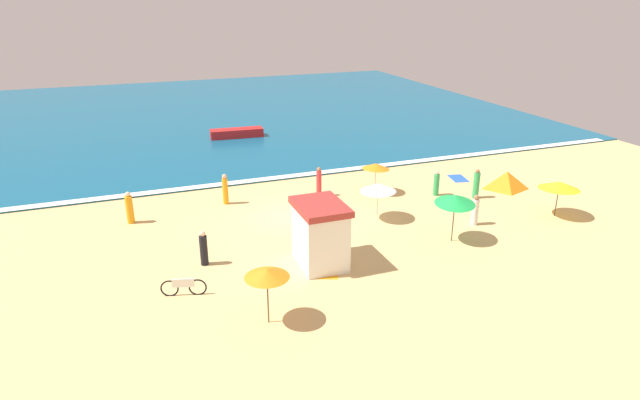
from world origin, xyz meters
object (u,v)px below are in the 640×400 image
Objects in this scene: parked_bicycle at (184,287)px; beachgoer_3 at (476,185)px; beach_umbrella_1 at (378,187)px; beachgoer_1 at (319,182)px; beach_umbrella_0 at (455,200)px; beachgoer_2 at (475,211)px; beach_umbrella_4 at (376,166)px; beachgoer_6 at (130,208)px; lifeguard_cabana at (320,234)px; beachgoer_0 at (225,189)px; beachgoer_5 at (436,184)px; beachgoer_4 at (204,249)px; small_boat_0 at (237,133)px; beach_umbrella_2 at (559,185)px; beach_tent at (506,180)px; beach_umbrella_3 at (267,273)px.

beachgoer_3 is (17.45, 5.10, 0.44)m from parked_bicycle.
beach_umbrella_1 reaches higher than beachgoer_1.
beach_umbrella_0 is 2.89m from beachgoer_2.
beach_umbrella_4 reaches higher than beachgoer_6.
beachgoer_6 is at bearing 134.49° from lifeguard_cabana.
lifeguard_cabana reaches higher than beachgoer_0.
beachgoer_0 is at bearing 105.59° from lifeguard_cabana.
parked_bicycle is at bearing -147.29° from beach_umbrella_4.
beach_umbrella_0 is 1.42× the size of parked_bicycle.
beach_umbrella_0 is 6.52m from beachgoer_5.
beach_umbrella_4 reaches higher than beachgoer_4.
beach_umbrella_0 reaches higher than beach_umbrella_4.
small_boat_0 is at bearing 86.49° from lifeguard_cabana.
small_boat_0 is (-4.87, 15.82, -1.24)m from beach_umbrella_4.
beachgoer_3 is 1.02× the size of beachgoer_6.
small_boat_0 is (-10.00, 18.63, -0.38)m from beachgoer_3.
beach_umbrella_2 reaches higher than beachgoer_4.
beach_umbrella_1 is (4.62, 3.67, 0.34)m from lifeguard_cabana.
lifeguard_cabana reaches higher than beach_umbrella_4.
beach_umbrella_0 is at bearing -144.71° from beach_tent.
beachgoer_5 is at bearing 35.92° from beach_umbrella_3.
beach_umbrella_4 reaches higher than beachgoer_5.
beach_umbrella_2 is 19.88m from parked_bicycle.
beachgoer_1 is at bearing 157.38° from beachgoer_3.
beach_umbrella_4 is 13.95m from beachgoer_6.
beachgoer_2 is at bearing -70.88° from small_boat_0.
beach_umbrella_0 reaches higher than beachgoer_3.
beach_umbrella_4 is 1.21× the size of beachgoer_3.
beachgoer_2 is 4.51m from beachgoer_5.
beachgoer_6 is at bearing -169.50° from beachgoer_0.
beachgoer_4 is at bearing -164.48° from beachgoer_5.
beachgoer_2 reaches higher than beachgoer_4.
beachgoer_1 is (6.35, 11.65, -1.17)m from beach_umbrella_3.
beach_umbrella_0 is at bearing -43.57° from beachgoer_0.
beachgoer_4 is at bearing 176.67° from beach_umbrella_2.
beach_tent is 1.44× the size of beachgoer_0.
beach_umbrella_3 reaches higher than beachgoer_5.
beach_umbrella_0 is at bearing -86.01° from beach_umbrella_4.
beach_tent is at bearing 86.10° from beach_umbrella_2.
lifeguard_cabana reaches higher than beach_umbrella_2.
parked_bicycle is (-10.64, -4.28, -1.40)m from beach_umbrella_1.
beach_umbrella_4 is 1.31× the size of beachgoer_4.
lifeguard_cabana is 9.09m from beachgoer_0.
beach_umbrella_0 is 6.61m from beachgoer_3.
small_boat_0 is at bearing 72.58° from parked_bicycle.
lifeguard_cabana is 14.99m from beach_tent.
beachgoer_6 is at bearing 170.24° from beachgoer_3.
beach_umbrella_4 is 12.45m from beachgoer_4.
beach_umbrella_4 reaches higher than small_boat_0.
beachgoer_4 is 14.86m from beachgoer_5.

